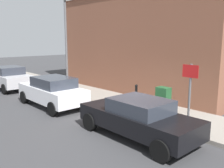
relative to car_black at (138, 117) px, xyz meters
The scene contains 10 objects.
ground 1.52m from the car_black, 55.85° to the left, with size 80.00×80.00×0.00m, color #38383A.
sidewalk 7.60m from the car_black, 69.97° to the left, with size 2.72×30.00×0.15m, color gray.
corner_building 10.04m from the car_black, 32.05° to the left, with size 7.72×11.49×9.63m.
car_black is the anchor object (origin of this frame).
car_white 5.46m from the car_black, 91.50° to the left, with size 1.81×4.08×1.48m.
car_silver 11.28m from the car_black, 90.55° to the left, with size 1.86×4.04×1.50m.
utility_cabinet 2.55m from the car_black, 16.98° to the left, with size 0.46×0.61×1.15m.
bollard_near_cabinet 3.46m from the car_black, 42.79° to the left, with size 0.14×0.14×1.04m.
street_sign 2.12m from the car_black, 28.21° to the right, with size 0.08×0.60×2.30m.
lamppost 8.95m from the car_black, 73.26° to the left, with size 0.20×0.44×5.72m.
Camera 1 is at (-6.71, -6.30, 3.28)m, focal length 39.34 mm.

